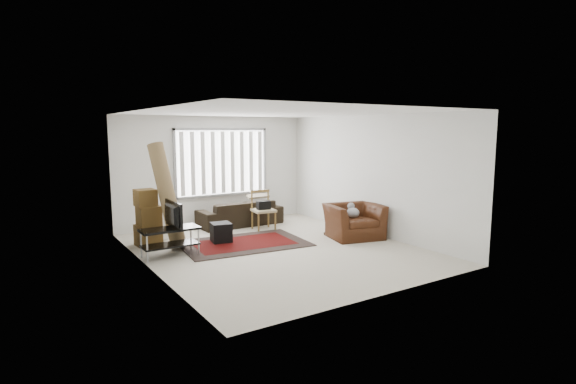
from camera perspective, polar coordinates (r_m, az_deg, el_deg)
name	(u,v)px	position (r m, az deg, el deg)	size (l,w,h in m)	color
room	(265,160)	(9.22, -2.96, 4.12)	(6.00, 6.02, 2.71)	beige
persian_rug	(244,243)	(9.49, -5.65, -6.50)	(2.70, 1.94, 0.02)	black
tv_stand	(170,236)	(8.76, -14.76, -5.41)	(1.08, 0.49, 0.54)	black
tv	(169,215)	(8.67, -14.85, -2.83)	(0.87, 0.11, 0.50)	black
subwoofer	(221,232)	(9.61, -8.49, -5.07)	(0.40, 0.40, 0.40)	black
moving_boxes	(148,219)	(9.66, -17.39, -3.35)	(0.50, 0.47, 1.16)	brown
white_flatpack	(155,223)	(10.05, -16.52, -3.75)	(0.61, 0.09, 0.78)	silver
rolled_rug	(167,195)	(9.30, -15.10, -0.41)	(0.32, 0.32, 2.13)	brown
sofa	(240,209)	(11.27, -6.12, -2.18)	(2.09, 0.90, 0.80)	black
side_chair	(263,208)	(10.69, -3.17, -2.09)	(0.56, 0.56, 0.93)	#968762
armchair	(354,219)	(10.00, 8.39, -3.36)	(1.35, 1.24, 0.85)	#3D1C0C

